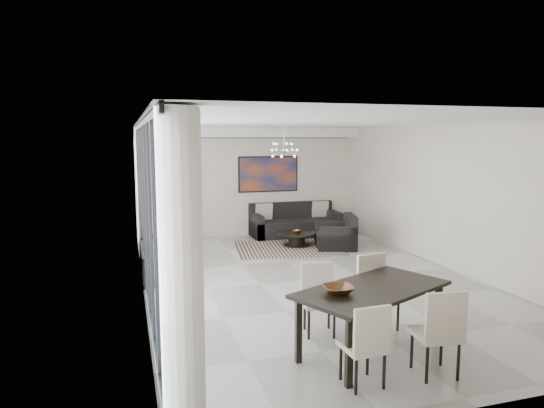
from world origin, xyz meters
name	(u,v)px	position (x,y,z in m)	size (l,w,h in m)	color
room_shell	(334,202)	(0.46, 0.00, 1.45)	(6.00, 9.00, 2.90)	#A8A39B
window_wall	(150,208)	(-2.86, 0.00, 1.47)	(0.37, 8.95, 2.90)	silver
soffit	(252,132)	(0.00, 4.30, 2.77)	(5.98, 0.40, 0.26)	white
painting	(268,174)	(0.50, 4.47, 1.65)	(1.68, 0.04, 0.98)	#A44516
chandelier	(284,150)	(0.30, 2.50, 2.35)	(0.66, 0.66, 0.71)	silver
rug	(288,248)	(0.44, 2.60, 0.01)	(2.45, 1.89, 0.01)	black
coffee_table	(297,238)	(0.74, 2.82, 0.19)	(0.93, 0.93, 0.33)	black
bowl_coffee	(296,232)	(0.70, 2.78, 0.36)	(0.23, 0.23, 0.07)	brown
sofa_main	(295,224)	(1.13, 4.07, 0.29)	(2.39, 0.98, 0.87)	black
loveseat	(160,243)	(-2.55, 2.76, 0.28)	(0.94, 1.67, 0.83)	black
armchair	(337,237)	(1.59, 2.31, 0.28)	(1.13, 1.17, 0.80)	black
side_table	(174,236)	(-2.18, 3.26, 0.32)	(0.36, 0.36, 0.49)	black
tv_console	(154,261)	(-2.76, 1.16, 0.28)	(0.50, 1.77, 0.55)	black
television	(162,233)	(-2.60, 1.09, 0.83)	(0.97, 0.13, 0.56)	gray
dining_table	(372,294)	(-0.40, -3.07, 0.74)	(2.20, 1.70, 0.82)	black
dining_chair_sw	(367,340)	(-0.87, -3.85, 0.53)	(0.45, 0.45, 0.92)	beige
dining_chair_se	(440,328)	(-0.01, -3.88, 0.58)	(0.52, 0.52, 1.01)	beige
dining_chair_nw	(318,293)	(-0.78, -2.28, 0.54)	(0.51, 0.51, 0.94)	beige
dining_chair_ne	(375,286)	(0.06, -2.33, 0.58)	(0.52, 0.52, 1.01)	beige
bowl_dining	(338,289)	(-0.88, -3.14, 0.86)	(0.35, 0.35, 0.09)	brown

